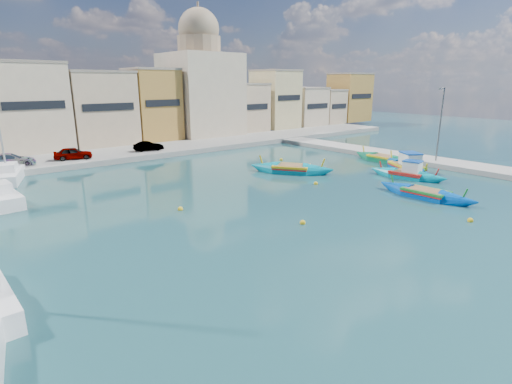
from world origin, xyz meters
name	(u,v)px	position (x,y,z in m)	size (l,w,h in m)	color
ground	(393,212)	(0.00, 0.00, 0.00)	(160.00, 160.00, 0.00)	#123236
east_quay	(499,172)	(18.00, 0.00, 0.25)	(4.00, 70.00, 0.50)	gray
north_quay	(169,149)	(0.00, 32.00, 0.30)	(80.00, 8.00, 0.60)	gray
north_townhouses	(185,106)	(6.68, 39.36, 5.00)	(83.20, 7.87, 10.19)	tan
church_block	(201,82)	(10.00, 40.00, 8.41)	(10.00, 10.00, 19.10)	#C5B193
quay_street_lamp	(440,124)	(17.44, 6.00, 4.34)	(1.18, 0.16, 8.00)	#595B60
parked_cars	(63,155)	(-12.90, 30.50, 1.23)	(18.39, 2.42, 1.29)	#4C1919
luzzu_turquoise_cabin	(407,168)	(12.34, 6.30, 0.37)	(6.77, 9.15, 3.05)	#0053A4
luzzu_blue_cabin	(407,175)	(9.81, 4.74, 0.31)	(2.95, 7.42, 2.56)	#008FA3
luzzu_cyan_mid	(384,159)	(15.00, 10.59, 0.25)	(2.53, 8.29, 2.41)	#0A714B
luzzu_green	(291,170)	(3.17, 13.12, 0.29)	(6.54, 8.28, 2.68)	#00829B
luzzu_blue_south	(425,195)	(5.02, 0.45, 0.24)	(1.99, 8.00, 2.30)	#0049AD
yacht_north	(10,173)	(-18.20, 28.25, 0.43)	(4.56, 8.39, 10.79)	white
mooring_buoys	(333,188)	(1.54, 6.52, 0.08)	(27.55, 22.81, 0.36)	gold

